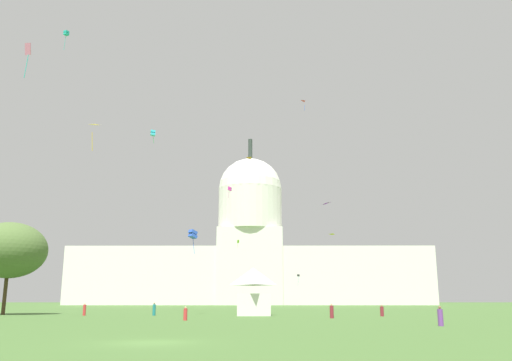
{
  "coord_description": "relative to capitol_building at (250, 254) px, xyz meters",
  "views": [
    {
      "loc": [
        5.59,
        -28.18,
        2.17
      ],
      "look_at": [
        4.84,
        99.96,
        31.26
      ],
      "focal_mm": 36.85,
      "sensor_mm": 36.0,
      "label": 1
    }
  ],
  "objects": [
    {
      "name": "person_maroon_near_tree_east",
      "position": [
        20.04,
        -148.97,
        -20.07
      ],
      "size": [
        0.6,
        0.6,
        1.5
      ],
      "rotation": [
        0.0,
        0.0,
        2.78
      ],
      "color": "maroon",
      "rests_on": "ground_plane"
    },
    {
      "name": "tree_west_near",
      "position": [
        -33.31,
        -142.41,
        -11.42
      ],
      "size": [
        11.2,
        10.66,
        13.47
      ],
      "color": "#42301E",
      "rests_on": "ground_plane"
    },
    {
      "name": "kite_blue_low",
      "position": [
        -6.32,
        -140.57,
        -8.85
      ],
      "size": [
        1.53,
        1.53,
        3.67
      ],
      "rotation": [
        0.0,
        0.0,
        2.32
      ],
      "color": "blue"
    },
    {
      "name": "kite_black_low",
      "position": [
        18.04,
        -27.06,
        -10.63
      ],
      "size": [
        0.99,
        0.44,
        4.18
      ],
      "rotation": [
        0.0,
        0.0,
        2.41
      ],
      "color": "black"
    },
    {
      "name": "kite_pink_mid",
      "position": [
        -23.63,
        -163.36,
        10.14
      ],
      "size": [
        0.96,
        0.99,
        4.46
      ],
      "rotation": [
        0.0,
        0.0,
        5.01
      ],
      "color": "pink"
    },
    {
      "name": "person_maroon_mid_right",
      "position": [
        12.38,
        -156.55,
        -19.98
      ],
      "size": [
        0.63,
        0.63,
        1.68
      ],
      "rotation": [
        0.0,
        0.0,
        2.58
      ],
      "color": "maroon",
      "rests_on": "ground_plane"
    },
    {
      "name": "person_red_aisle_center",
      "position": [
        -20.4,
        -145.83,
        -19.98
      ],
      "size": [
        0.49,
        0.49,
        1.67
      ],
      "rotation": [
        0.0,
        0.0,
        6.0
      ],
      "color": "red",
      "rests_on": "ground_plane"
    },
    {
      "name": "kite_magenta_mid",
      "position": [
        -3.51,
        -92.52,
        8.37
      ],
      "size": [
        1.0,
        0.93,
        2.88
      ],
      "rotation": [
        0.0,
        0.0,
        4.62
      ],
      "color": "#D1339E"
    },
    {
      "name": "kite_lime_mid",
      "position": [
        -3.59,
        -35.32,
        1.23
      ],
      "size": [
        0.79,
        0.71,
        2.75
      ],
      "rotation": [
        0.0,
        0.0,
        2.79
      ],
      "color": "#8CD133"
    },
    {
      "name": "capitol_building",
      "position": [
        0.0,
        0.0,
        0.0
      ],
      "size": [
        147.73,
        27.0,
        70.74
      ],
      "color": "silver",
      "rests_on": "ground_plane"
    },
    {
      "name": "person_teal_front_center",
      "position": [
        -10.8,
        -145.5,
        -19.95
      ],
      "size": [
        0.56,
        0.56,
        1.73
      ],
      "rotation": [
        0.0,
        0.0,
        1.17
      ],
      "color": "#1E757A",
      "rests_on": "ground_plane"
    },
    {
      "name": "person_red_back_left",
      "position": [
        -4.05,
        -162.9,
        -20.09
      ],
      "size": [
        0.57,
        0.57,
        1.44
      ],
      "rotation": [
        0.0,
        0.0,
        3.77
      ],
      "color": "red",
      "rests_on": "ground_plane"
    },
    {
      "name": "person_purple_front_right",
      "position": [
        19.01,
        -174.98,
        -20.0
      ],
      "size": [
        0.48,
        0.48,
        1.64
      ],
      "rotation": [
        0.0,
        0.0,
        3.06
      ],
      "color": "#703D93",
      "rests_on": "ground_plane"
    },
    {
      "name": "kite_orange_mid",
      "position": [
        2.46,
        -126.53,
        6.9
      ],
      "size": [
        1.33,
        1.48,
        0.32
      ],
      "rotation": [
        0.0,
        0.0,
        1.03
      ],
      "color": "orange"
    },
    {
      "name": "kite_gold_mid",
      "position": [
        -14.77,
        -164.52,
        0.03
      ],
      "size": [
        1.22,
        1.08,
        2.71
      ],
      "rotation": [
        0.0,
        0.0,
        0.22
      ],
      "color": "gold"
    },
    {
      "name": "kite_cyan_high",
      "position": [
        -18.4,
        -115.69,
        15.45
      ],
      "size": [
        1.25,
        1.21,
        2.89
      ],
      "rotation": [
        0.0,
        0.0,
        1.84
      ],
      "color": "#33BCDB"
    },
    {
      "name": "kite_turquoise_high",
      "position": [
        -36.66,
        -120.13,
        35.99
      ],
      "size": [
        1.18,
        1.17,
        4.36
      ],
      "rotation": [
        0.0,
        0.0,
        4.23
      ],
      "color": "teal"
    },
    {
      "name": "kite_violet_low",
      "position": [
        12.66,
        -157.39,
        -7.41
      ],
      "size": [
        1.24,
        1.56,
        0.32
      ],
      "rotation": [
        0.0,
        0.0,
        1.88
      ],
      "color": "purple"
    },
    {
      "name": "ground_plane",
      "position": [
        -1.78,
        -192.29,
        -20.74
      ],
      "size": [
        800.0,
        800.0,
        0.0
      ],
      "primitive_type": "plane",
      "color": "#42662D"
    },
    {
      "name": "kite_yellow_low",
      "position": [
        17.49,
        -124.13,
        -6.97
      ],
      "size": [
        1.3,
        1.12,
        0.26
      ],
      "rotation": [
        0.0,
        0.0,
        0.57
      ],
      "color": "yellow"
    },
    {
      "name": "event_tent",
      "position": [
        2.98,
        -145.1,
        -17.43
      ],
      "size": [
        5.03,
        7.13,
        6.55
      ],
      "rotation": [
        0.0,
        0.0,
        0.04
      ],
      "color": "white",
      "rests_on": "ground_plane"
    },
    {
      "name": "kite_red_high",
      "position": [
        15.89,
        -91.66,
        31.6
      ],
      "size": [
        1.53,
        1.71,
        2.42
      ],
      "rotation": [
        0.0,
        0.0,
        0.97
      ],
      "color": "red"
    }
  ]
}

